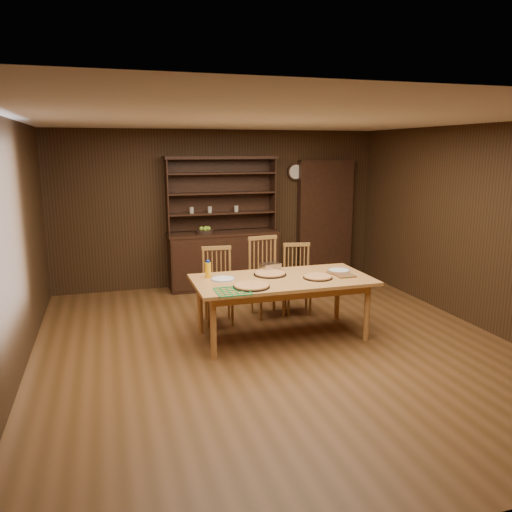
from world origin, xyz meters
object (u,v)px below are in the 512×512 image
object	(u,v)px
chair_center	(265,273)
juice_bottle	(208,270)
china_hutch	(223,252)
chair_right	(297,276)
chair_left	(218,283)
dining_table	(282,284)

from	to	relation	value
chair_center	juice_bottle	bearing A→B (deg)	-152.44
china_hutch	chair_right	size ratio (longest dim) A/B	2.22
chair_center	juice_bottle	world-z (taller)	chair_center
chair_center	juice_bottle	distance (m)	1.15
chair_center	chair_right	world-z (taller)	chair_center
china_hutch	chair_center	size ratio (longest dim) A/B	1.98
chair_left	chair_center	bearing A→B (deg)	14.90
china_hutch	chair_center	world-z (taller)	china_hutch
chair_center	chair_right	size ratio (longest dim) A/B	1.12
chair_left	juice_bottle	world-z (taller)	chair_left
china_hutch	chair_right	distance (m)	1.72
dining_table	chair_center	size ratio (longest dim) A/B	1.95
china_hutch	chair_center	distance (m)	1.56
chair_left	chair_right	world-z (taller)	chair_left
chair_left	chair_right	distance (m)	1.18
dining_table	chair_right	world-z (taller)	chair_right
chair_right	juice_bottle	bearing A→B (deg)	-145.48
chair_left	chair_right	xyz separation A→B (m)	(1.18, 0.10, -0.02)
chair_right	juice_bottle	size ratio (longest dim) A/B	4.57
dining_table	chair_center	distance (m)	0.93
chair_left	chair_center	size ratio (longest dim) A/B	0.92
chair_left	chair_center	world-z (taller)	chair_center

